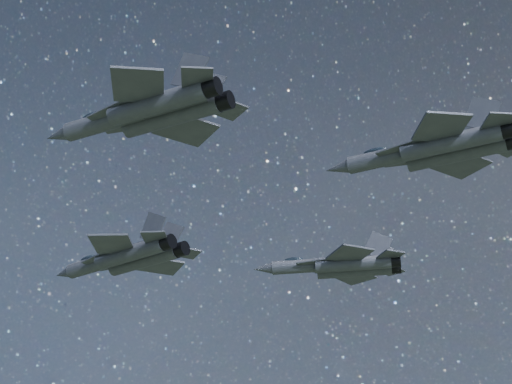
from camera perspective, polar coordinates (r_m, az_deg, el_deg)
The scene contains 4 objects.
jet_lead at distance 84.37m, azimuth -9.34°, elevation -4.68°, with size 18.77×13.24×4.75m.
jet_left at distance 87.69m, azimuth 6.23°, elevation -5.34°, with size 17.14×11.40×4.35m.
jet_right at distance 59.83m, azimuth -7.72°, elevation 5.85°, with size 17.06×12.03×4.32m.
jet_slot at distance 70.38m, azimuth 13.02°, elevation 3.08°, with size 18.00×12.66×4.55m.
Camera 1 is at (40.08, -58.10, 109.90)m, focal length 55.00 mm.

